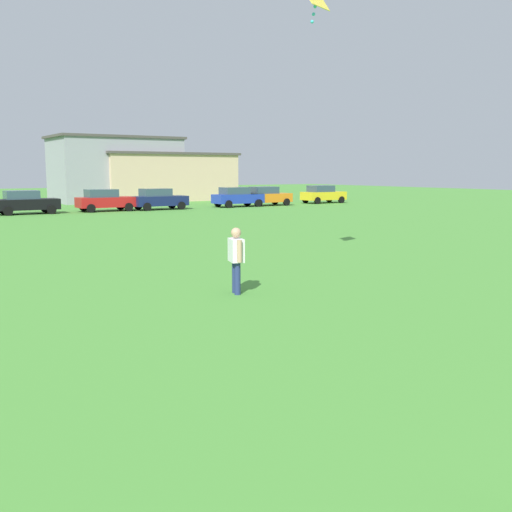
% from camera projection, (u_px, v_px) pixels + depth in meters
% --- Properties ---
extents(ground_plane, '(160.00, 160.00, 0.00)m').
position_uv_depth(ground_plane, '(28.00, 236.00, 28.08)').
color(ground_plane, '#4C9338').
extents(adult_bystander, '(0.45, 0.77, 1.68)m').
position_uv_depth(adult_bystander, '(236.00, 255.00, 14.88)').
color(adult_bystander, navy).
rests_on(adult_bystander, ground).
extents(kite, '(1.09, 0.77, 1.06)m').
position_uv_depth(kite, '(315.00, 0.00, 17.48)').
color(kite, yellow).
extents(parked_car_black_3, '(4.30, 2.02, 1.68)m').
position_uv_depth(parked_car_black_3, '(26.00, 202.00, 42.21)').
color(parked_car_black_3, black).
rests_on(parked_car_black_3, ground).
extents(parked_car_red_4, '(4.30, 2.02, 1.68)m').
position_uv_depth(parked_car_red_4, '(105.00, 200.00, 45.16)').
color(parked_car_red_4, red).
rests_on(parked_car_red_4, ground).
extents(parked_car_navy_5, '(4.30, 2.02, 1.68)m').
position_uv_depth(parked_car_navy_5, '(159.00, 199.00, 47.03)').
color(parked_car_navy_5, '#141E4C').
rests_on(parked_car_navy_5, ground).
extents(parked_car_blue_6, '(4.30, 2.02, 1.68)m').
position_uv_depth(parked_car_blue_6, '(237.00, 197.00, 50.72)').
color(parked_car_blue_6, '#1E38AD').
rests_on(parked_car_blue_6, ground).
extents(parked_car_orange_7, '(4.30, 2.02, 1.68)m').
position_uv_depth(parked_car_orange_7, '(266.00, 196.00, 52.39)').
color(parked_car_orange_7, orange).
rests_on(parked_car_orange_7, ground).
extents(parked_car_yellow_8, '(4.30, 2.02, 1.68)m').
position_uv_depth(parked_car_yellow_8, '(323.00, 194.00, 56.51)').
color(parked_car_yellow_8, yellow).
rests_on(parked_car_yellow_8, ground).
extents(house_left, '(14.32, 8.39, 4.89)m').
position_uv_depth(house_left, '(162.00, 177.00, 62.00)').
color(house_left, beige).
rests_on(house_left, ground).
extents(house_right, '(12.31, 7.38, 6.40)m').
position_uv_depth(house_right, '(116.00, 169.00, 59.21)').
color(house_right, '#9999A3').
rests_on(house_right, ground).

